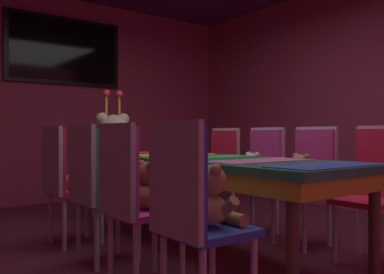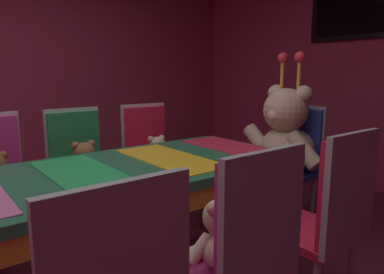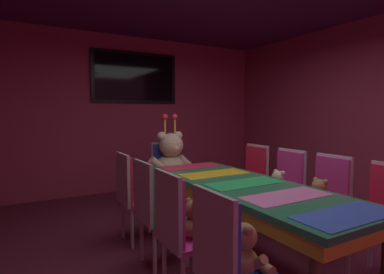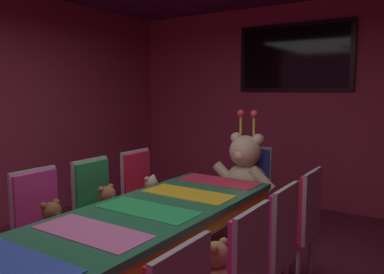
{
  "view_description": "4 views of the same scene",
  "coord_description": "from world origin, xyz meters",
  "px_view_note": "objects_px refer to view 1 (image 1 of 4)",
  "views": [
    {
      "loc": [
        -2.07,
        -2.52,
        0.92
      ],
      "look_at": [
        0.12,
        0.4,
        0.9
      ],
      "focal_mm": 39.66,
      "sensor_mm": 36.0,
      "label": 1
    },
    {
      "loc": [
        1.7,
        -0.64,
        1.24
      ],
      "look_at": [
        -0.05,
        0.74,
        0.84
      ],
      "focal_mm": 33.2,
      "sensor_mm": 36.0,
      "label": 2
    },
    {
      "loc": [
        -1.87,
        -2.28,
        1.42
      ],
      "look_at": [
        -0.09,
        0.87,
        1.13
      ],
      "focal_mm": 28.78,
      "sensor_mm": 36.0,
      "label": 3
    },
    {
      "loc": [
        1.77,
        -2.1,
        1.6
      ],
      "look_at": [
        -0.2,
        0.89,
        1.17
      ],
      "focal_mm": 36.08,
      "sensor_mm": 36.0,
      "label": 4
    }
  ],
  "objects_px": {
    "chair_left_0": "(188,202)",
    "chair_left_3": "(62,174)",
    "chair_right_1": "(311,173)",
    "teddy_right_2": "(251,170)",
    "teddy_right_1": "(300,174)",
    "teddy_left_2": "(111,180)",
    "chair_right_2": "(262,168)",
    "banquet_table": "(210,169)",
    "teddy_left_3": "(78,175)",
    "throne_chair": "(108,163)",
    "teddy_left_1": "(149,188)",
    "wall_tv": "(65,51)",
    "chair_left_2": "(92,180)",
    "chair_right_0": "(377,179)",
    "chair_left_1": "(128,189)",
    "king_teddy_bear": "(115,149)",
    "chair_right_3": "(220,165)",
    "teddy_left_0": "(211,200)"
  },
  "relations": [
    {
      "from": "chair_left_2",
      "to": "teddy_left_2",
      "type": "height_order",
      "value": "chair_left_2"
    },
    {
      "from": "banquet_table",
      "to": "king_teddy_bear",
      "type": "xyz_separation_m",
      "value": [
        0.0,
        1.62,
        0.1
      ]
    },
    {
      "from": "chair_left_3",
      "to": "chair_right_0",
      "type": "height_order",
      "value": "same"
    },
    {
      "from": "teddy_right_2",
      "to": "wall_tv",
      "type": "height_order",
      "value": "wall_tv"
    },
    {
      "from": "chair_left_1",
      "to": "chair_right_0",
      "type": "height_order",
      "value": "same"
    },
    {
      "from": "chair_left_1",
      "to": "teddy_left_1",
      "type": "relative_size",
      "value": 3.09
    },
    {
      "from": "banquet_table",
      "to": "chair_right_1",
      "type": "bearing_deg",
      "value": -17.27
    },
    {
      "from": "teddy_right_2",
      "to": "throne_chair",
      "type": "xyz_separation_m",
      "value": [
        -0.72,
        1.51,
        0.01
      ]
    },
    {
      "from": "chair_left_0",
      "to": "teddy_right_1",
      "type": "height_order",
      "value": "chair_left_0"
    },
    {
      "from": "throne_chair",
      "to": "chair_right_2",
      "type": "bearing_deg",
      "value": 29.7
    },
    {
      "from": "teddy_right_1",
      "to": "wall_tv",
      "type": "bearing_deg",
      "value": -77.85
    },
    {
      "from": "teddy_left_3",
      "to": "teddy_right_2",
      "type": "height_order",
      "value": "teddy_right_2"
    },
    {
      "from": "teddy_left_2",
      "to": "chair_right_0",
      "type": "bearing_deg",
      "value": -37.11
    },
    {
      "from": "chair_right_3",
      "to": "chair_left_0",
      "type": "bearing_deg",
      "value": 45.69
    },
    {
      "from": "chair_right_1",
      "to": "teddy_left_1",
      "type": "bearing_deg",
      "value": 0.39
    },
    {
      "from": "chair_left_0",
      "to": "teddy_left_2",
      "type": "bearing_deg",
      "value": 81.65
    },
    {
      "from": "teddy_left_3",
      "to": "throne_chair",
      "type": "relative_size",
      "value": 0.3
    },
    {
      "from": "teddy_left_0",
      "to": "teddy_right_2",
      "type": "height_order",
      "value": "teddy_left_0"
    },
    {
      "from": "chair_left_2",
      "to": "chair_right_0",
      "type": "xyz_separation_m",
      "value": [
        1.69,
        -1.17,
        0.0
      ]
    },
    {
      "from": "teddy_left_0",
      "to": "chair_left_3",
      "type": "distance_m",
      "value": 1.8
    },
    {
      "from": "banquet_table",
      "to": "chair_left_2",
      "type": "xyz_separation_m",
      "value": [
        -0.85,
        0.29,
        -0.06
      ]
    },
    {
      "from": "chair_right_1",
      "to": "teddy_right_1",
      "type": "bearing_deg",
      "value": 0.0
    },
    {
      "from": "chair_left_3",
      "to": "chair_right_1",
      "type": "distance_m",
      "value": 2.08
    },
    {
      "from": "chair_right_0",
      "to": "chair_right_1",
      "type": "xyz_separation_m",
      "value": [
        0.03,
        0.61,
        0.0
      ]
    },
    {
      "from": "banquet_table",
      "to": "chair_left_0",
      "type": "relative_size",
      "value": 2.53
    },
    {
      "from": "banquet_table",
      "to": "chair_right_2",
      "type": "xyz_separation_m",
      "value": [
        0.86,
        0.28,
        -0.06
      ]
    },
    {
      "from": "teddy_left_2",
      "to": "chair_right_2",
      "type": "relative_size",
      "value": 0.33
    },
    {
      "from": "chair_right_2",
      "to": "throne_chair",
      "type": "height_order",
      "value": "same"
    },
    {
      "from": "throne_chair",
      "to": "king_teddy_bear",
      "type": "relative_size",
      "value": 1.05
    },
    {
      "from": "chair_right_2",
      "to": "wall_tv",
      "type": "relative_size",
      "value": 0.63
    },
    {
      "from": "chair_right_1",
      "to": "chair_right_3",
      "type": "height_order",
      "value": "same"
    },
    {
      "from": "teddy_right_1",
      "to": "teddy_right_2",
      "type": "xyz_separation_m",
      "value": [
        -0.01,
        0.55,
        -0.0
      ]
    },
    {
      "from": "chair_left_0",
      "to": "teddy_left_0",
      "type": "height_order",
      "value": "chair_left_0"
    },
    {
      "from": "banquet_table",
      "to": "teddy_left_1",
      "type": "bearing_deg",
      "value": -158.64
    },
    {
      "from": "teddy_left_0",
      "to": "throne_chair",
      "type": "distance_m",
      "value": 2.78
    },
    {
      "from": "teddy_right_1",
      "to": "chair_right_0",
      "type": "bearing_deg",
      "value": 100.66
    },
    {
      "from": "chair_left_0",
      "to": "teddy_left_2",
      "type": "height_order",
      "value": "chair_left_0"
    },
    {
      "from": "teddy_left_2",
      "to": "chair_left_1",
      "type": "bearing_deg",
      "value": -106.25
    },
    {
      "from": "chair_right_1",
      "to": "teddy_right_2",
      "type": "relative_size",
      "value": 3.13
    },
    {
      "from": "chair_right_2",
      "to": "chair_right_3",
      "type": "xyz_separation_m",
      "value": [
        -0.0,
        0.6,
        0.0
      ]
    },
    {
      "from": "wall_tv",
      "to": "chair_right_2",
      "type": "bearing_deg",
      "value": -73.06
    },
    {
      "from": "teddy_left_3",
      "to": "teddy_right_1",
      "type": "relative_size",
      "value": 0.92
    },
    {
      "from": "chair_left_2",
      "to": "teddy_left_1",
      "type": "bearing_deg",
      "value": -77.65
    },
    {
      "from": "teddy_left_0",
      "to": "king_teddy_bear",
      "type": "relative_size",
      "value": 0.36
    },
    {
      "from": "chair_left_2",
      "to": "chair_right_1",
      "type": "bearing_deg",
      "value": -17.98
    },
    {
      "from": "chair_left_0",
      "to": "chair_left_3",
      "type": "distance_m",
      "value": 1.79
    },
    {
      "from": "teddy_left_0",
      "to": "teddy_left_2",
      "type": "bearing_deg",
      "value": 88.67
    },
    {
      "from": "teddy_left_3",
      "to": "chair_right_1",
      "type": "relative_size",
      "value": 0.3
    },
    {
      "from": "banquet_table",
      "to": "teddy_left_3",
      "type": "bearing_deg",
      "value": 127.9
    },
    {
      "from": "teddy_right_2",
      "to": "king_teddy_bear",
      "type": "xyz_separation_m",
      "value": [
        -0.72,
        1.34,
        0.17
      ]
    }
  ]
}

